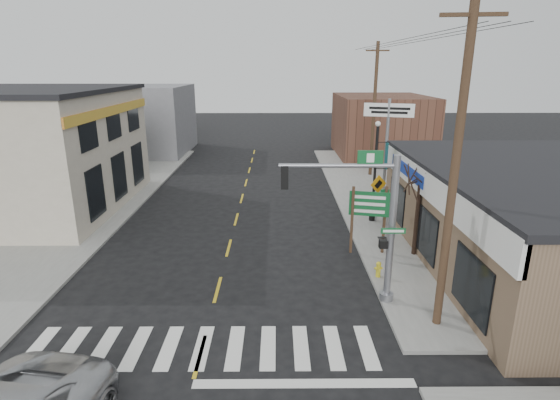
{
  "coord_description": "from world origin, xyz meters",
  "views": [
    {
      "loc": [
        2.28,
        -10.95,
        8.16
      ],
      "look_at": [
        2.4,
        6.52,
        2.8
      ],
      "focal_mm": 28.0,
      "sensor_mm": 36.0,
      "label": 1
    }
  ],
  "objects_px": {
    "dance_center_sign": "(388,124)",
    "utility_pole_far": "(374,109)",
    "guide_sign": "(369,211)",
    "utility_pole_near": "(455,170)",
    "bare_tree": "(422,172)",
    "traffic_signal_pole": "(374,214)",
    "fire_hydrant": "(378,269)",
    "lamp_post": "(377,164)"
  },
  "relations": [
    {
      "from": "traffic_signal_pole",
      "to": "fire_hydrant",
      "type": "distance_m",
      "value": 3.47
    },
    {
      "from": "traffic_signal_pole",
      "to": "guide_sign",
      "type": "bearing_deg",
      "value": 80.38
    },
    {
      "from": "utility_pole_near",
      "to": "utility_pole_far",
      "type": "distance_m",
      "value": 20.54
    },
    {
      "from": "traffic_signal_pole",
      "to": "guide_sign",
      "type": "xyz_separation_m",
      "value": [
        0.74,
        4.13,
        -1.27
      ]
    },
    {
      "from": "utility_pole_far",
      "to": "guide_sign",
      "type": "bearing_deg",
      "value": -102.58
    },
    {
      "from": "guide_sign",
      "to": "bare_tree",
      "type": "bearing_deg",
      "value": 8.99
    },
    {
      "from": "bare_tree",
      "to": "utility_pole_far",
      "type": "height_order",
      "value": "utility_pole_far"
    },
    {
      "from": "utility_pole_near",
      "to": "utility_pole_far",
      "type": "bearing_deg",
      "value": 91.75
    },
    {
      "from": "traffic_signal_pole",
      "to": "utility_pole_far",
      "type": "distance_m",
      "value": 19.45
    },
    {
      "from": "guide_sign",
      "to": "utility_pole_near",
      "type": "distance_m",
      "value": 6.54
    },
    {
      "from": "fire_hydrant",
      "to": "bare_tree",
      "type": "xyz_separation_m",
      "value": [
        2.1,
        2.21,
        3.4
      ]
    },
    {
      "from": "guide_sign",
      "to": "lamp_post",
      "type": "height_order",
      "value": "lamp_post"
    },
    {
      "from": "utility_pole_far",
      "to": "fire_hydrant",
      "type": "bearing_deg",
      "value": -100.96
    },
    {
      "from": "lamp_post",
      "to": "utility_pole_near",
      "type": "xyz_separation_m",
      "value": [
        -0.0,
        -9.91,
        2.01
      ]
    },
    {
      "from": "traffic_signal_pole",
      "to": "lamp_post",
      "type": "relative_size",
      "value": 1.01
    },
    {
      "from": "guide_sign",
      "to": "fire_hydrant",
      "type": "bearing_deg",
      "value": -77.32
    },
    {
      "from": "bare_tree",
      "to": "utility_pole_near",
      "type": "height_order",
      "value": "utility_pole_near"
    },
    {
      "from": "lamp_post",
      "to": "dance_center_sign",
      "type": "height_order",
      "value": "dance_center_sign"
    },
    {
      "from": "bare_tree",
      "to": "utility_pole_near",
      "type": "distance_m",
      "value": 5.71
    },
    {
      "from": "traffic_signal_pole",
      "to": "bare_tree",
      "type": "bearing_deg",
      "value": 55.18
    },
    {
      "from": "bare_tree",
      "to": "utility_pole_far",
      "type": "distance_m",
      "value": 15.06
    },
    {
      "from": "guide_sign",
      "to": "utility_pole_near",
      "type": "relative_size",
      "value": 0.31
    },
    {
      "from": "fire_hydrant",
      "to": "bare_tree",
      "type": "height_order",
      "value": "bare_tree"
    },
    {
      "from": "fire_hydrant",
      "to": "lamp_post",
      "type": "relative_size",
      "value": 0.12
    },
    {
      "from": "guide_sign",
      "to": "bare_tree",
      "type": "relative_size",
      "value": 0.64
    },
    {
      "from": "fire_hydrant",
      "to": "utility_pole_far",
      "type": "bearing_deg",
      "value": 79.45
    },
    {
      "from": "guide_sign",
      "to": "bare_tree",
      "type": "distance_m",
      "value": 2.75
    },
    {
      "from": "utility_pole_far",
      "to": "utility_pole_near",
      "type": "bearing_deg",
      "value": -96.0
    },
    {
      "from": "guide_sign",
      "to": "fire_hydrant",
      "type": "xyz_separation_m",
      "value": [
        -0.0,
        -2.35,
        -1.62
      ]
    },
    {
      "from": "dance_center_sign",
      "to": "utility_pole_far",
      "type": "bearing_deg",
      "value": 103.84
    },
    {
      "from": "guide_sign",
      "to": "dance_center_sign",
      "type": "distance_m",
      "value": 8.94
    },
    {
      "from": "lamp_post",
      "to": "guide_sign",
      "type": "bearing_deg",
      "value": -105.5
    },
    {
      "from": "bare_tree",
      "to": "utility_pole_near",
      "type": "xyz_separation_m",
      "value": [
        -0.9,
        -5.47,
        1.37
      ]
    },
    {
      "from": "traffic_signal_pole",
      "to": "guide_sign",
      "type": "height_order",
      "value": "traffic_signal_pole"
    },
    {
      "from": "guide_sign",
      "to": "dance_center_sign",
      "type": "xyz_separation_m",
      "value": [
        2.61,
        8.09,
        2.76
      ]
    },
    {
      "from": "fire_hydrant",
      "to": "lamp_post",
      "type": "distance_m",
      "value": 7.3
    },
    {
      "from": "guide_sign",
      "to": "lamp_post",
      "type": "distance_m",
      "value": 4.61
    },
    {
      "from": "utility_pole_near",
      "to": "utility_pole_far",
      "type": "relative_size",
      "value": 1.03
    },
    {
      "from": "utility_pole_far",
      "to": "dance_center_sign",
      "type": "bearing_deg",
      "value": -95.41
    },
    {
      "from": "guide_sign",
      "to": "utility_pole_far",
      "type": "height_order",
      "value": "utility_pole_far"
    },
    {
      "from": "dance_center_sign",
      "to": "utility_pole_far",
      "type": "relative_size",
      "value": 0.64
    },
    {
      "from": "dance_center_sign",
      "to": "bare_tree",
      "type": "relative_size",
      "value": 1.3
    }
  ]
}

